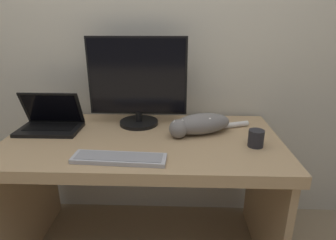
{
  "coord_description": "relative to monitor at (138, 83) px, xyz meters",
  "views": [
    {
      "loc": [
        0.19,
        -1.01,
        1.36
      ],
      "look_at": [
        0.14,
        0.34,
        0.87
      ],
      "focal_mm": 30.0,
      "sensor_mm": 36.0,
      "label": 1
    }
  ],
  "objects": [
    {
      "name": "desk",
      "position": [
        0.05,
        -0.21,
        -0.41
      ],
      "size": [
        1.48,
        0.76,
        0.75
      ],
      "color": "tan",
      "rests_on": "ground_plane"
    },
    {
      "name": "laptop",
      "position": [
        -0.5,
        -0.11,
        -0.21
      ],
      "size": [
        0.34,
        0.22,
        0.22
      ],
      "rotation": [
        0.0,
        0.0,
        -0.0
      ],
      "color": "black",
      "rests_on": "desk"
    },
    {
      "name": "coffee_mug",
      "position": [
        0.63,
        -0.3,
        -0.21
      ],
      "size": [
        0.08,
        0.08,
        0.09
      ],
      "color": "#232328",
      "rests_on": "desk"
    },
    {
      "name": "wall_back",
      "position": [
        0.05,
        0.23,
        0.29
      ],
      "size": [
        6.4,
        0.06,
        2.6
      ],
      "color": "beige",
      "rests_on": "ground_plane"
    },
    {
      "name": "monitor",
      "position": [
        0.0,
        0.0,
        0.0
      ],
      "size": [
        0.57,
        0.23,
        0.52
      ],
      "color": "black",
      "rests_on": "desk"
    },
    {
      "name": "external_keyboard",
      "position": [
        -0.03,
        -0.47,
        -0.24
      ],
      "size": [
        0.43,
        0.13,
        0.02
      ],
      "rotation": [
        0.0,
        0.0,
        -0.06
      ],
      "color": "#BCBCC1",
      "rests_on": "desk"
    },
    {
      "name": "cat",
      "position": [
        0.36,
        -0.14,
        -0.2
      ],
      "size": [
        0.47,
        0.26,
        0.11
      ],
      "rotation": [
        0.0,
        0.0,
        0.33
      ],
      "color": "gray",
      "rests_on": "desk"
    }
  ]
}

